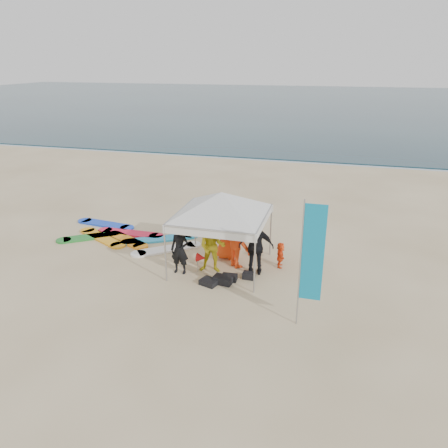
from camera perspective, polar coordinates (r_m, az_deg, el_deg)
ground at (r=12.78m, az=-6.16°, el=-8.76°), size 120.00×120.00×0.00m
ocean at (r=70.70m, az=12.33°, el=15.28°), size 160.00×84.00×0.08m
shoreline_foam at (r=29.48m, az=6.84°, el=8.36°), size 160.00×1.20×0.01m
person_black_a at (r=13.50m, az=-5.81°, el=-3.36°), size 0.57×0.37×1.56m
person_yellow at (r=13.48m, az=-1.55°, el=-2.96°), size 0.91×0.76×1.70m
person_orange_a at (r=13.78m, az=1.76°, el=-1.97°), size 1.38×1.35×1.90m
person_black_b at (r=13.35m, az=4.22°, el=-2.94°), size 1.13×0.61×1.83m
person_orange_b at (r=14.38m, az=0.39°, el=-1.13°), size 0.96×0.69×1.82m
person_seated at (r=14.07m, az=7.37°, el=-4.01°), size 0.35×0.80×0.83m
canopy_tent at (r=13.20m, az=-0.35°, el=4.13°), size 3.80×3.80×2.86m
feather_flag at (r=10.53m, az=11.35°, el=-3.98°), size 0.56×0.04×3.30m
marker_pennant at (r=13.59m, az=-3.01°, el=-4.43°), size 0.28×0.28×0.64m
gear_pile at (r=13.16m, az=0.09°, el=-7.23°), size 1.54×1.08×0.22m
surfboard_spread at (r=16.73m, az=-12.66°, el=-1.65°), size 5.32×2.87×0.07m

